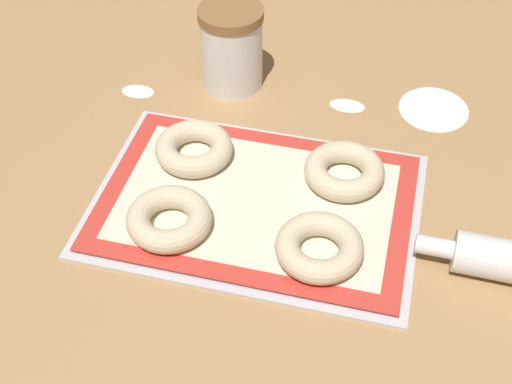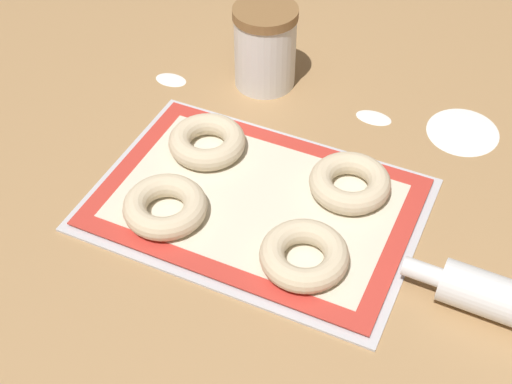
{
  "view_description": "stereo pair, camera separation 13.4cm",
  "coord_description": "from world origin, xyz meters",
  "px_view_note": "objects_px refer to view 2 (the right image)",
  "views": [
    {
      "loc": [
        0.18,
        -0.69,
        0.75
      ],
      "look_at": [
        0.01,
        0.01,
        0.03
      ],
      "focal_mm": 50.0,
      "sensor_mm": 36.0,
      "label": 1
    },
    {
      "loc": [
        0.31,
        -0.65,
        0.75
      ],
      "look_at": [
        0.01,
        0.01,
        0.03
      ],
      "focal_mm": 50.0,
      "sensor_mm": 36.0,
      "label": 2
    }
  ],
  "objects_px": {
    "bagel_front_left": "(165,207)",
    "bagel_front_right": "(304,255)",
    "bagel_back_left": "(207,142)",
    "bagel_back_right": "(350,183)",
    "flour_canister": "(265,46)",
    "baking_tray": "(256,204)"
  },
  "relations": [
    {
      "from": "baking_tray",
      "to": "bagel_back_right",
      "type": "relative_size",
      "value": 3.94
    },
    {
      "from": "bagel_back_left",
      "to": "bagel_back_right",
      "type": "bearing_deg",
      "value": 1.59
    },
    {
      "from": "bagel_back_left",
      "to": "flour_canister",
      "type": "height_order",
      "value": "flour_canister"
    },
    {
      "from": "flour_canister",
      "to": "bagel_back_right",
      "type": "bearing_deg",
      "value": -42.05
    },
    {
      "from": "bagel_back_left",
      "to": "flour_canister",
      "type": "bearing_deg",
      "value": 89.64
    },
    {
      "from": "bagel_back_right",
      "to": "flour_canister",
      "type": "relative_size",
      "value": 0.82
    },
    {
      "from": "bagel_front_left",
      "to": "bagel_front_right",
      "type": "bearing_deg",
      "value": -0.07
    },
    {
      "from": "baking_tray",
      "to": "bagel_front_left",
      "type": "bearing_deg",
      "value": -142.4
    },
    {
      "from": "bagel_front_right",
      "to": "flour_canister",
      "type": "relative_size",
      "value": 0.82
    },
    {
      "from": "bagel_back_right",
      "to": "flour_canister",
      "type": "distance_m",
      "value": 0.31
    },
    {
      "from": "baking_tray",
      "to": "bagel_front_left",
      "type": "distance_m",
      "value": 0.13
    },
    {
      "from": "bagel_back_left",
      "to": "bagel_back_right",
      "type": "height_order",
      "value": "same"
    },
    {
      "from": "bagel_front_left",
      "to": "flour_canister",
      "type": "bearing_deg",
      "value": 91.55
    },
    {
      "from": "baking_tray",
      "to": "flour_canister",
      "type": "relative_size",
      "value": 3.24
    },
    {
      "from": "bagel_front_left",
      "to": "bagel_back_right",
      "type": "xyz_separation_m",
      "value": [
        0.22,
        0.15,
        0.0
      ]
    },
    {
      "from": "bagel_back_right",
      "to": "flour_canister",
      "type": "bearing_deg",
      "value": 137.95
    },
    {
      "from": "bagel_front_left",
      "to": "bagel_front_right",
      "type": "xyz_separation_m",
      "value": [
        0.21,
        -0.0,
        0.0
      ]
    },
    {
      "from": "bagel_front_right",
      "to": "bagel_back_right",
      "type": "relative_size",
      "value": 1.0
    },
    {
      "from": "bagel_front_right",
      "to": "flour_canister",
      "type": "xyz_separation_m",
      "value": [
        -0.22,
        0.36,
        0.04
      ]
    },
    {
      "from": "bagel_back_right",
      "to": "bagel_front_left",
      "type": "bearing_deg",
      "value": -144.86
    },
    {
      "from": "bagel_back_right",
      "to": "flour_canister",
      "type": "height_order",
      "value": "flour_canister"
    },
    {
      "from": "bagel_front_right",
      "to": "bagel_front_left",
      "type": "bearing_deg",
      "value": 179.93
    }
  ]
}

